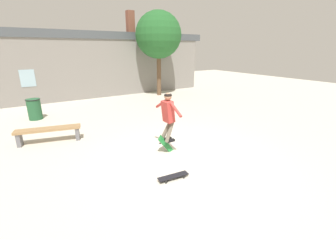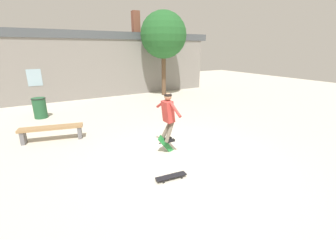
{
  "view_description": "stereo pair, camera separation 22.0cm",
  "coord_description": "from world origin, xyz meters",
  "views": [
    {
      "loc": [
        -3.46,
        -4.63,
        2.98
      ],
      "look_at": [
        -0.19,
        0.58,
        1.01
      ],
      "focal_mm": 24.0,
      "sensor_mm": 36.0,
      "label": 1
    },
    {
      "loc": [
        -3.27,
        -4.74,
        2.98
      ],
      "look_at": [
        -0.19,
        0.58,
        1.01
      ],
      "focal_mm": 24.0,
      "sensor_mm": 36.0,
      "label": 2
    }
  ],
  "objects": [
    {
      "name": "skateboard_resting",
      "position": [
        -0.86,
        -0.72,
        0.07
      ],
      "size": [
        0.78,
        0.27,
        0.08
      ],
      "rotation": [
        0.0,
        0.0,
        3.05
      ],
      "color": "black",
      "rests_on": "ground_plane"
    },
    {
      "name": "park_bench",
      "position": [
        -3.11,
        3.28,
        0.38
      ],
      "size": [
        2.0,
        0.8,
        0.51
      ],
      "rotation": [
        0.0,
        0.0,
        -0.23
      ],
      "color": "#99754C",
      "rests_on": "ground_plane"
    },
    {
      "name": "ground_plane",
      "position": [
        0.0,
        0.0,
        0.0
      ],
      "size": [
        40.0,
        40.0,
        0.0
      ],
      "primitive_type": "plane",
      "color": "beige"
    },
    {
      "name": "trash_bin",
      "position": [
        -3.37,
        6.46,
        0.47
      ],
      "size": [
        0.59,
        0.59,
        0.91
      ],
      "color": "#235633",
      "rests_on": "ground_plane"
    },
    {
      "name": "skateboard_flipping",
      "position": [
        -0.21,
        0.6,
        0.19
      ],
      "size": [
        0.66,
        0.18,
        0.79
      ],
      "rotation": [
        0.0,
        0.0,
        -0.03
      ],
      "color": "#237F38"
    },
    {
      "name": "skater",
      "position": [
        -0.19,
        0.58,
        1.22
      ],
      "size": [
        0.39,
        1.29,
        1.45
      ],
      "rotation": [
        0.0,
        0.0,
        0.02
      ],
      "color": "#B23833"
    },
    {
      "name": "tree_right",
      "position": [
        3.95,
        8.28,
        3.75
      ],
      "size": [
        2.87,
        2.87,
        5.21
      ],
      "color": "brown",
      "rests_on": "ground_plane"
    },
    {
      "name": "building_backdrop",
      "position": [
        0.02,
        9.68,
        2.08
      ],
      "size": [
        16.48,
        0.52,
        5.23
      ],
      "color": "gray",
      "rests_on": "ground_plane"
    }
  ]
}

